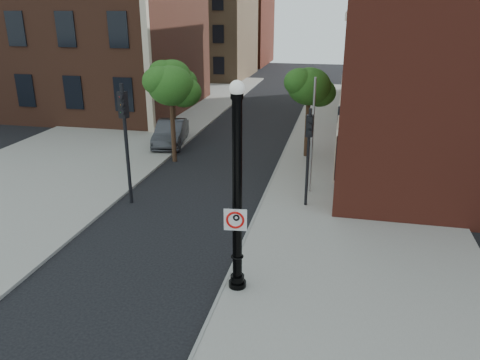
% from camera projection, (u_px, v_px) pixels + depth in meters
% --- Properties ---
extents(ground, '(120.00, 120.00, 0.00)m').
position_uv_depth(ground, '(153.00, 289.00, 13.82)').
color(ground, black).
rests_on(ground, ground).
extents(sidewalk_right, '(8.00, 60.00, 0.12)m').
position_uv_depth(sidewalk_right, '(356.00, 185.00, 21.75)').
color(sidewalk_right, gray).
rests_on(sidewalk_right, ground).
extents(sidewalk_left, '(10.00, 50.00, 0.12)m').
position_uv_depth(sidewalk_left, '(131.00, 127.00, 32.09)').
color(sidewalk_left, gray).
rests_on(sidewalk_left, ground).
extents(curb_edge, '(0.10, 60.00, 0.14)m').
position_uv_depth(curb_edge, '(272.00, 178.00, 22.54)').
color(curb_edge, gray).
rests_on(curb_edge, ground).
extents(bg_building_tan_a, '(12.00, 12.00, 12.00)m').
position_uv_depth(bg_building_tan_a, '(198.00, 24.00, 54.45)').
color(bg_building_tan_a, olive).
rests_on(bg_building_tan_a, ground).
extents(bg_building_red, '(12.00, 12.00, 10.00)m').
position_uv_depth(bg_building_red, '(227.00, 28.00, 67.62)').
color(bg_building_red, maroon).
rests_on(bg_building_red, ground).
extents(lamppost, '(0.52, 0.52, 6.11)m').
position_uv_depth(lamppost, '(237.00, 201.00, 12.79)').
color(lamppost, black).
rests_on(lamppost, ground).
extents(no_parking_sign, '(0.64, 0.12, 0.64)m').
position_uv_depth(no_parking_sign, '(235.00, 220.00, 12.82)').
color(no_parking_sign, white).
rests_on(no_parking_sign, ground).
extents(parked_car, '(2.31, 4.67, 1.47)m').
position_uv_depth(parked_car, '(171.00, 133.00, 28.00)').
color(parked_car, '#303135').
rests_on(parked_car, ground).
extents(traffic_signal_left, '(0.36, 0.43, 5.03)m').
position_uv_depth(traffic_signal_left, '(125.00, 125.00, 18.72)').
color(traffic_signal_left, black).
rests_on(traffic_signal_left, ground).
extents(traffic_signal_right, '(0.28, 0.35, 4.15)m').
position_uv_depth(traffic_signal_right, '(309.00, 142.00, 18.44)').
color(traffic_signal_right, black).
rests_on(traffic_signal_right, ground).
extents(utility_pole, '(0.10, 0.10, 5.13)m').
position_uv_depth(utility_pole, '(312.00, 138.00, 19.98)').
color(utility_pole, '#999999').
rests_on(utility_pole, ground).
extents(street_tree_a, '(2.81, 2.54, 5.05)m').
position_uv_depth(street_tree_a, '(172.00, 87.00, 23.89)').
color(street_tree_a, '#362015').
rests_on(street_tree_a, ground).
extents(street_tree_b, '(2.72, 2.46, 4.90)m').
position_uv_depth(street_tree_b, '(173.00, 77.00, 28.14)').
color(street_tree_b, '#362015').
rests_on(street_tree_b, ground).
extents(street_tree_c, '(2.71, 2.45, 4.89)m').
position_uv_depth(street_tree_c, '(310.00, 87.00, 24.51)').
color(street_tree_c, '#362015').
rests_on(street_tree_c, ground).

